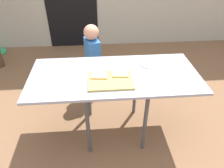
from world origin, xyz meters
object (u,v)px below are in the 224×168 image
Objects in this scene: plate_white_right at (150,64)px; child_left at (93,57)px; dining_table at (114,80)px; pizza_slice_far_right at (120,74)px; pizza_slice_far_left at (99,75)px; cutting_board at (110,80)px.

plate_white_right is 0.21× the size of child_left.
plate_white_right is at bearing 23.12° from dining_table.
pizza_slice_far_right and pizza_slice_far_left have the same top height.
pizza_slice_far_left is 0.79× the size of plate_white_right.
child_left is (-0.25, 0.72, -0.20)m from pizza_slice_far_right.
dining_table is 0.10m from pizza_slice_far_right.
pizza_slice_far_left is 0.54m from plate_white_right.
cutting_board is 0.83m from child_left.
cutting_board is at bearing -32.61° from pizza_slice_far_left.
dining_table is 1.62× the size of child_left.
plate_white_right is at bearing 31.36° from pizza_slice_far_right.
plate_white_right is (0.36, 0.16, 0.06)m from dining_table.
cutting_board is 0.41× the size of child_left.
child_left reaches higher than plate_white_right.
dining_table is 9.74× the size of pizza_slice_far_left.
pizza_slice_far_left reaches higher than dining_table.
pizza_slice_far_right reaches higher than dining_table.
plate_white_right is at bearing 32.99° from cutting_board.
pizza_slice_far_right is 0.37m from plate_white_right.
child_left reaches higher than cutting_board.
child_left is (-0.57, 0.53, -0.18)m from plate_white_right.
dining_table is at bearing -73.43° from child_left.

